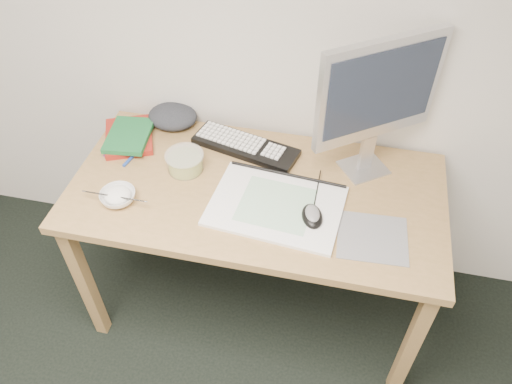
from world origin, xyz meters
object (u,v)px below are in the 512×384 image
(desk, at_px, (256,204))
(keyboard, at_px, (246,146))
(sketchpad, at_px, (276,206))
(monitor, at_px, (379,94))
(rice_bowl, at_px, (118,197))

(desk, height_order, keyboard, keyboard)
(sketchpad, xyz_separation_m, monitor, (0.30, 0.28, 0.34))
(sketchpad, distance_m, keyboard, 0.34)
(keyboard, distance_m, rice_bowl, 0.54)
(desk, height_order, monitor, monitor)
(desk, bearing_deg, rice_bowl, -160.62)
(sketchpad, bearing_deg, desk, 144.77)
(rice_bowl, bearing_deg, desk, 19.38)
(keyboard, height_order, monitor, monitor)
(keyboard, xyz_separation_m, rice_bowl, (-0.39, -0.38, 0.01))
(desk, bearing_deg, monitor, 27.33)
(desk, bearing_deg, sketchpad, -40.53)
(desk, xyz_separation_m, sketchpad, (0.09, -0.08, 0.09))
(sketchpad, relative_size, monitor, 0.85)
(rice_bowl, bearing_deg, sketchpad, 9.14)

